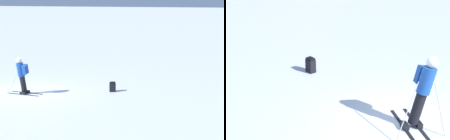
{
  "view_description": "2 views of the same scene",
  "coord_description": "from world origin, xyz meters",
  "views": [
    {
      "loc": [
        16.25,
        8.61,
        4.7
      ],
      "look_at": [
        0.37,
        4.48,
        1.46
      ],
      "focal_mm": 60.0,
      "sensor_mm": 36.0,
      "label": 1
    },
    {
      "loc": [
        -4.19,
        -6.9,
        5.08
      ],
      "look_at": [
        -1.07,
        2.18,
        0.81
      ],
      "focal_mm": 60.0,
      "sensor_mm": 36.0,
      "label": 2
    }
  ],
  "objects": [
    {
      "name": "ground_plane",
      "position": [
        0.0,
        0.0,
        0.0
      ],
      "size": [
        300.0,
        300.0,
        0.0
      ],
      "primitive_type": "plane",
      "color": "white"
    },
    {
      "name": "skier",
      "position": [
        0.34,
        0.0,
        1.05
      ],
      "size": [
        1.28,
        1.81,
        1.89
      ],
      "rotation": [
        0.0,
        0.0,
        -0.1
      ],
      "color": "black",
      "rests_on": "ground"
    },
    {
      "name": "spare_backpack",
      "position": [
        -1.37,
        4.06,
        0.24
      ],
      "size": [
        0.31,
        0.36,
        0.5
      ],
      "rotation": [
        0.0,
        0.0,
        5.08
      ],
      "color": "black",
      "rests_on": "ground"
    }
  ]
}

